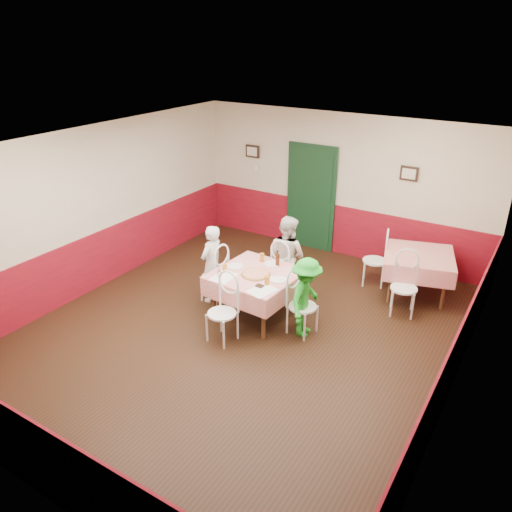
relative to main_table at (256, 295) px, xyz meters
The scene contains 39 objects.
floor 0.63m from the main_table, 81.51° to the right, with size 7.00×7.00×0.00m, color black.
ceiling 2.48m from the main_table, 81.51° to the right, with size 7.00×7.00×0.00m, color white.
back_wall 3.17m from the main_table, 88.57° to the left, with size 6.00×0.10×2.80m, color beige.
front_wall 4.13m from the main_table, 88.93° to the right, with size 6.00×0.10×2.80m, color beige.
left_wall 3.14m from the main_table, behind, with size 0.10×7.00×2.80m, color beige.
right_wall 3.28m from the main_table, ahead, with size 0.10×7.00×2.80m, color beige.
wainscot_back 2.99m from the main_table, 88.56° to the left, with size 6.00×0.03×1.00m, color maroon.
wainscot_front 3.99m from the main_table, 88.92° to the right, with size 6.00×0.03×1.00m, color maroon.
wainscot_left 2.96m from the main_table, behind, with size 0.03×7.00×1.00m, color maroon.
wainscot_right 3.10m from the main_table, ahead, with size 0.03×7.00×1.00m, color maroon.
door 3.07m from the main_table, 100.10° to the left, with size 0.96×0.06×2.10m, color black.
picture_left 3.82m from the main_table, 123.14° to the left, with size 0.32×0.03×0.26m, color black.
picture_right 3.57m from the main_table, 65.00° to the left, with size 0.32×0.03×0.26m, color black.
thermostat 3.65m from the main_table, 121.76° to the left, with size 0.10×0.03×0.10m, color white.
main_table is the anchor object (origin of this frame).
second_table 2.83m from the main_table, 46.33° to the left, with size 1.12×1.12×0.77m, color red.
chair_left 0.85m from the main_table, behind, with size 0.42×0.42×0.90m, color white, non-canonical shape.
chair_right 0.85m from the main_table, ahead, with size 0.42×0.42×0.90m, color white, non-canonical shape.
chair_far 0.85m from the main_table, 86.39° to the left, with size 0.42×0.42×0.90m, color white, non-canonical shape.
chair_near 0.85m from the main_table, 93.61° to the right, with size 0.42×0.42×0.90m, color white, non-canonical shape.
chair_second_a 2.38m from the main_table, 59.52° to the left, with size 0.42×0.42×0.90m, color white, non-canonical shape.
chair_second_b 2.35m from the main_table, 33.59° to the left, with size 0.42×0.42×0.90m, color white, non-canonical shape.
pizza 0.40m from the main_table, 63.06° to the right, with size 0.43×0.43×0.03m, color #B74723.
plate_left 0.56m from the main_table, behind, with size 0.25×0.25×0.01m, color white.
plate_right 0.57m from the main_table, ahead, with size 0.25×0.25×0.01m, color white.
plate_far 0.57m from the main_table, 83.05° to the left, with size 0.25×0.25×0.01m, color white.
glass_a 0.66m from the main_table, 153.85° to the right, with size 0.07×0.07×0.13m, color #BF7219.
glass_b 0.61m from the main_table, 34.74° to the right, with size 0.07×0.07×0.13m, color #BF7219.
glass_c 0.63m from the main_table, 108.71° to the left, with size 0.08×0.08×0.14m, color #BF7219.
beer_bottle 0.66m from the main_table, 69.77° to the left, with size 0.06×0.06×0.24m, color #381C0A.
shaker_a 0.73m from the main_table, 136.57° to the right, with size 0.04×0.04×0.09m, color silver.
shaker_b 0.72m from the main_table, 134.52° to the right, with size 0.04×0.04×0.09m, color silver.
shaker_c 0.71m from the main_table, 146.91° to the right, with size 0.04×0.04×0.09m, color #B23319.
menu_left 0.64m from the main_table, 132.60° to the right, with size 0.30×0.40×0.00m, color white.
menu_right 0.69m from the main_table, 49.24° to the right, with size 0.30×0.40×0.00m, color white.
wallet 0.60m from the main_table, 51.09° to the right, with size 0.11×0.09×0.02m, color black.
diner_left 0.95m from the main_table, behind, with size 0.49×0.32×1.33m, color gray.
diner_far 0.96m from the main_table, 86.39° to the left, with size 0.69×0.54×1.42m, color gray.
diner_right 0.93m from the main_table, ahead, with size 0.80×0.46×1.24m, color gray.
Camera 1 is at (3.57, -5.35, 4.22)m, focal length 35.00 mm.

